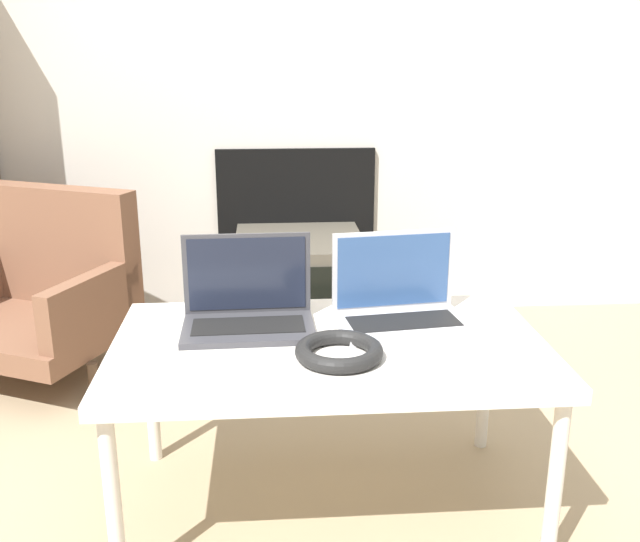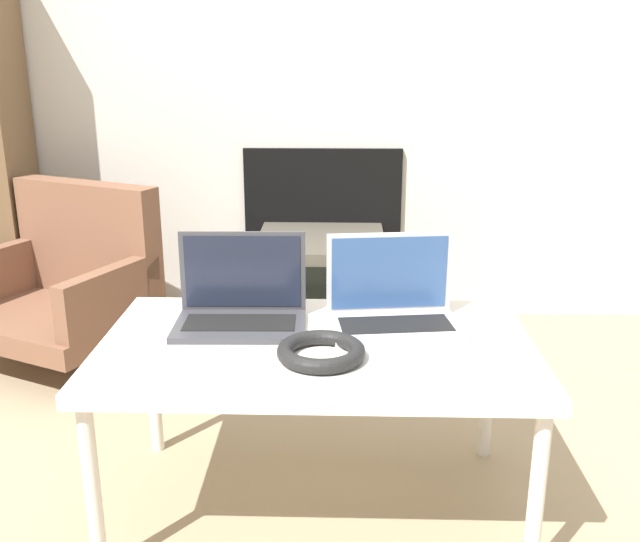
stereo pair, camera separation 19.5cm
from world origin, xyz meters
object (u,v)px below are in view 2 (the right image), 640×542
at_px(laptop_right, 393,305).
at_px(tv, 321,287).
at_px(headphones, 321,351).
at_px(phone, 403,366).
at_px(armchair, 68,279).
at_px(laptop_left, 241,304).

distance_m(laptop_right, tv, 1.12).
height_order(headphones, tv, headphones).
bearing_deg(tv, laptop_right, -78.60).
relative_size(phone, armchair, 0.18).
distance_m(phone, tv, 1.36).
xyz_separation_m(phone, armchair, (-1.17, 1.09, -0.16)).
xyz_separation_m(phone, tv, (-0.22, 1.32, -0.26)).
xyz_separation_m(laptop_left, laptop_right, (0.39, -0.00, 0.00)).
relative_size(tv, armchair, 0.65).
relative_size(laptop_right, armchair, 0.44).
height_order(laptop_right, headphones, laptop_right).
distance_m(laptop_left, phone, 0.48).
height_order(headphones, phone, headphones).
xyz_separation_m(headphones, phone, (0.18, -0.05, -0.01)).
xyz_separation_m(headphones, armchair, (-0.99, 1.05, -0.17)).
relative_size(laptop_right, headphones, 1.73).
relative_size(laptop_right, tv, 0.67).
bearing_deg(headphones, tv, 91.55).
distance_m(headphones, armchair, 1.45).
distance_m(tv, armchair, 0.99).
bearing_deg(laptop_right, tv, 94.41).
distance_m(laptop_left, armchair, 1.16).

